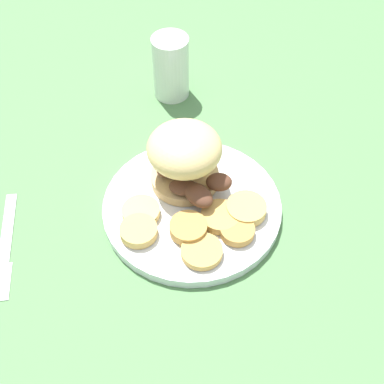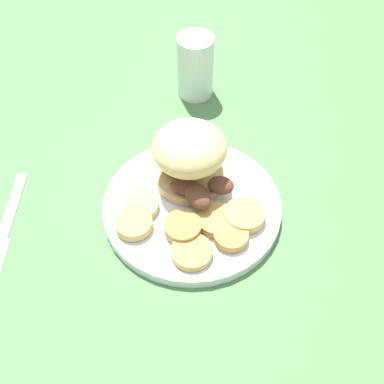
# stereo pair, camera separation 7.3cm
# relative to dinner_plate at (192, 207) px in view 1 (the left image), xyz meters

# --- Properties ---
(ground_plane) EXTENTS (4.00, 4.00, 0.00)m
(ground_plane) POSITION_rel_dinner_plate_xyz_m (0.00, 0.00, -0.01)
(ground_plane) COLOR #4C7A47
(dinner_plate) EXTENTS (0.25, 0.25, 0.02)m
(dinner_plate) POSITION_rel_dinner_plate_xyz_m (0.00, 0.00, 0.00)
(dinner_plate) COLOR white
(dinner_plate) RESTS_ON ground_plane
(sandwich) EXTENTS (0.10, 0.13, 0.10)m
(sandwich) POSITION_rel_dinner_plate_xyz_m (0.03, 0.03, 0.06)
(sandwich) COLOR tan
(sandwich) RESTS_ON dinner_plate
(potato_round_0) EXTENTS (0.06, 0.06, 0.01)m
(potato_round_0) POSITION_rel_dinner_plate_xyz_m (0.03, -0.07, 0.01)
(potato_round_0) COLOR tan
(potato_round_0) RESTS_ON dinner_plate
(potato_round_1) EXTENTS (0.05, 0.05, 0.01)m
(potato_round_1) POSITION_rel_dinner_plate_xyz_m (-0.01, -0.08, 0.01)
(potato_round_1) COLOR #BC8942
(potato_round_1) RESTS_ON dinner_plate
(potato_round_2) EXTENTS (0.05, 0.05, 0.02)m
(potato_round_2) POSITION_rel_dinner_plate_xyz_m (-0.04, -0.02, 0.02)
(potato_round_2) COLOR #BC8942
(potato_round_2) RESTS_ON dinner_plate
(potato_round_3) EXTENTS (0.05, 0.05, 0.01)m
(potato_round_3) POSITION_rel_dinner_plate_xyz_m (-0.06, -0.06, 0.01)
(potato_round_3) COLOR tan
(potato_round_3) RESTS_ON dinner_plate
(potato_round_4) EXTENTS (0.05, 0.05, 0.01)m
(potato_round_4) POSITION_rel_dinner_plate_xyz_m (-0.00, -0.05, 0.01)
(potato_round_4) COLOR tan
(potato_round_4) RESTS_ON dinner_plate
(potato_round_5) EXTENTS (0.05, 0.05, 0.01)m
(potato_round_5) POSITION_rel_dinner_plate_xyz_m (-0.08, 0.03, 0.01)
(potato_round_5) COLOR tan
(potato_round_5) RESTS_ON dinner_plate
(potato_round_6) EXTENTS (0.05, 0.05, 0.01)m
(potato_round_6) POSITION_rel_dinner_plate_xyz_m (-0.06, 0.05, 0.01)
(potato_round_6) COLOR #DBB766
(potato_round_6) RESTS_ON dinner_plate
(fork) EXTENTS (0.14, 0.13, 0.00)m
(fork) POSITION_rel_dinner_plate_xyz_m (-0.20, 0.17, -0.01)
(fork) COLOR silver
(fork) RESTS_ON ground_plane
(drinking_glass) EXTENTS (0.06, 0.06, 0.11)m
(drinking_glass) POSITION_rel_dinner_plate_xyz_m (0.19, 0.18, 0.05)
(drinking_glass) COLOR silver
(drinking_glass) RESTS_ON ground_plane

